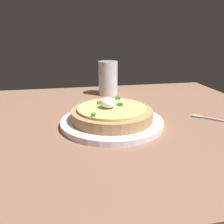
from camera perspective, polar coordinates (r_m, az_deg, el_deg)
dining_table at (r=67.41cm, az=1.13°, el=-2.77°), size 92.78×79.86×3.36cm
plate at (r=62.00cm, az=-0.00°, el=-2.37°), size 26.31×26.31×1.42cm
pizza at (r=61.17cm, az=-0.03°, el=-0.29°), size 20.77×20.77×5.92cm
cup_near at (r=90.42cm, az=-0.95°, el=7.57°), size 7.12×7.12×12.40cm
fork at (r=70.80cm, az=22.29°, el=-1.49°), size 9.20×8.98×0.50cm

